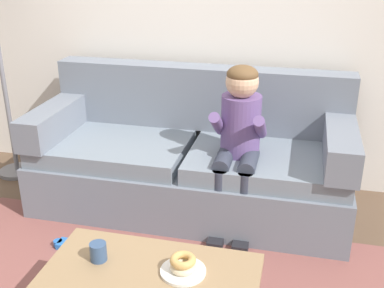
% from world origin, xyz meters
% --- Properties ---
extents(ground, '(10.00, 10.00, 0.00)m').
position_xyz_m(ground, '(0.00, 0.00, 0.00)').
color(ground, brown).
extents(wall_back, '(8.00, 0.10, 2.80)m').
position_xyz_m(wall_back, '(0.00, 1.40, 1.40)').
color(wall_back, silver).
rests_on(wall_back, ground).
extents(couch, '(2.20, 0.90, 0.97)m').
position_xyz_m(couch, '(0.04, 0.85, 0.35)').
color(couch, slate).
rests_on(couch, ground).
extents(coffee_table, '(0.99, 0.54, 0.41)m').
position_xyz_m(coffee_table, '(0.17, -0.52, 0.37)').
color(coffee_table, '#937551').
rests_on(coffee_table, ground).
extents(person_child, '(0.34, 0.58, 1.10)m').
position_xyz_m(person_child, '(0.40, 0.64, 0.67)').
color(person_child, '#664C84').
rests_on(person_child, ground).
extents(plate, '(0.21, 0.21, 0.01)m').
position_xyz_m(plate, '(0.31, -0.48, 0.42)').
color(plate, white).
rests_on(plate, coffee_table).
extents(donut, '(0.17, 0.17, 0.04)m').
position_xyz_m(donut, '(0.31, -0.48, 0.44)').
color(donut, beige).
rests_on(donut, plate).
extents(donut_second, '(0.12, 0.12, 0.04)m').
position_xyz_m(donut_second, '(0.31, -0.48, 0.48)').
color(donut_second, tan).
rests_on(donut_second, donut).
extents(mug, '(0.08, 0.08, 0.09)m').
position_xyz_m(mug, '(-0.10, -0.48, 0.46)').
color(mug, '#334C72').
rests_on(mug, coffee_table).
extents(toy_controller, '(0.23, 0.09, 0.05)m').
position_xyz_m(toy_controller, '(-0.57, 0.09, 0.03)').
color(toy_controller, blue).
rests_on(toy_controller, ground).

